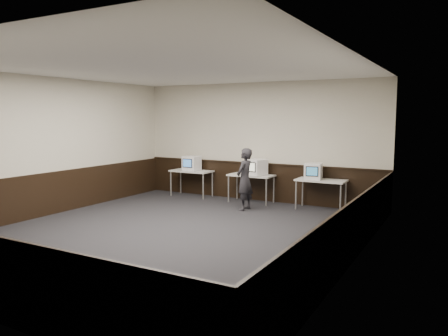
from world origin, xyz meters
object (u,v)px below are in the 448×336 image
at_px(emac_center, 257,167).
at_px(person, 245,179).
at_px(desk_left, 191,173).
at_px(desk_center, 251,177).
at_px(emac_left, 192,163).
at_px(emac_right, 313,171).
at_px(desk_right, 321,182).

xyz_separation_m(emac_center, person, (0.11, -0.94, -0.20)).
bearing_deg(desk_left, person, -23.30).
distance_m(desk_center, person, 0.98).
height_order(emac_left, emac_right, emac_left).
height_order(emac_center, emac_right, emac_center).
distance_m(desk_right, emac_center, 1.76).
bearing_deg(emac_center, desk_left, -162.00).
relative_size(emac_right, person, 0.32).
distance_m(desk_left, emac_right, 3.62).
height_order(desk_left, emac_left, emac_left).
distance_m(desk_center, emac_center, 0.32).
bearing_deg(emac_right, desk_left, 170.53).
height_order(desk_left, emac_center, emac_center).
height_order(desk_right, emac_center, emac_center).
height_order(emac_right, person, person).
height_order(desk_right, emac_right, emac_right).
relative_size(desk_left, person, 0.79).
xyz_separation_m(desk_left, person, (2.17, -0.93, 0.08)).
bearing_deg(emac_left, emac_right, -0.52).
distance_m(emac_center, emac_right, 1.55).
bearing_deg(person, emac_right, 122.89).
relative_size(desk_center, emac_left, 2.65).
height_order(desk_center, emac_center, emac_center).
bearing_deg(desk_center, emac_right, -1.55).
distance_m(desk_right, emac_left, 3.79).
bearing_deg(emac_center, emac_right, 15.78).
xyz_separation_m(desk_left, emac_center, (2.06, 0.01, 0.28)).
height_order(emac_left, emac_center, emac_center).
bearing_deg(desk_center, person, -73.86).
distance_m(emac_left, emac_right, 3.60).
height_order(desk_right, emac_left, emac_left).
relative_size(desk_left, emac_right, 2.50).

